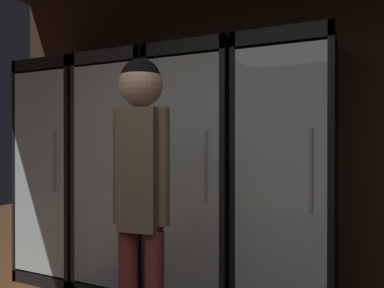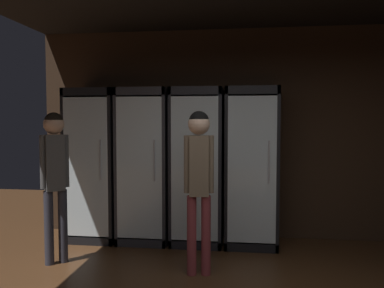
# 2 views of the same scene
# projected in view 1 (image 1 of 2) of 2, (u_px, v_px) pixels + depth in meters

# --- Properties ---
(wall_back) EXTENTS (6.00, 0.06, 2.80)m
(wall_back) POSITION_uv_depth(u_px,v_px,m) (307.00, 124.00, 2.82)
(wall_back) COLOR #382619
(wall_back) RESTS_ON ground
(cooler_far_left) EXTENTS (0.65, 0.67, 1.99)m
(cooler_far_left) POSITION_uv_depth(u_px,v_px,m) (69.00, 172.00, 3.40)
(cooler_far_left) COLOR black
(cooler_far_left) RESTS_ON ground
(cooler_left) EXTENTS (0.65, 0.67, 1.99)m
(cooler_left) POSITION_uv_depth(u_px,v_px,m) (129.00, 174.00, 3.12)
(cooler_left) COLOR #2B2B30
(cooler_left) RESTS_ON ground
(cooler_center) EXTENTS (0.65, 0.67, 1.99)m
(cooler_center) POSITION_uv_depth(u_px,v_px,m) (201.00, 177.00, 2.84)
(cooler_center) COLOR black
(cooler_center) RESTS_ON ground
(cooler_right) EXTENTS (0.65, 0.67, 1.99)m
(cooler_right) POSITION_uv_depth(u_px,v_px,m) (288.00, 181.00, 2.56)
(cooler_right) COLOR black
(cooler_right) RESTS_ON ground
(shopper_near) EXTENTS (0.30, 0.22, 1.67)m
(shopper_near) POSITION_uv_depth(u_px,v_px,m) (141.00, 178.00, 1.77)
(shopper_near) COLOR brown
(shopper_near) RESTS_ON ground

